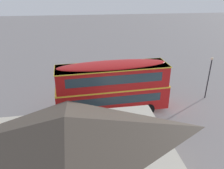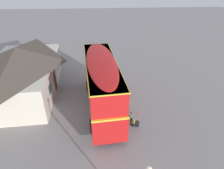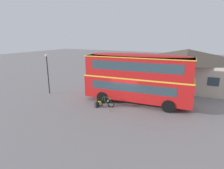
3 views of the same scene
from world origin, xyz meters
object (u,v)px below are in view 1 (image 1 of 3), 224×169
object	(u,v)px
touring_bicycle	(132,95)
water_bottle_green_metal	(123,97)
double_decker_bus	(112,86)
street_lamp	(209,73)
backpack_on_ground	(136,94)
water_bottle_red_squeeze	(121,94)

from	to	relation	value
touring_bicycle	water_bottle_green_metal	bearing A→B (deg)	-15.46
double_decker_bus	street_lamp	distance (m)	10.01
touring_bicycle	street_lamp	xyz separation A→B (m)	(-7.63, 0.69, 2.38)
backpack_on_ground	street_lamp	size ratio (longest dim) A/B	0.11
touring_bicycle	water_bottle_green_metal	distance (m)	0.90
double_decker_bus	touring_bicycle	distance (m)	3.94
double_decker_bus	touring_bicycle	world-z (taller)	double_decker_bus
backpack_on_ground	street_lamp	bearing A→B (deg)	170.79
double_decker_bus	street_lamp	bearing A→B (deg)	-170.81
water_bottle_red_squeeze	street_lamp	distance (m)	9.14
double_decker_bus	water_bottle_red_squeeze	world-z (taller)	double_decker_bus
double_decker_bus	backpack_on_ground	world-z (taller)	double_decker_bus
backpack_on_ground	water_bottle_red_squeeze	world-z (taller)	backpack_on_ground
water_bottle_red_squeeze	street_lamp	xyz separation A→B (m)	(-8.61, 1.53, 2.65)
touring_bicycle	water_bottle_red_squeeze	xyz separation A→B (m)	(0.98, -0.84, -0.27)
touring_bicycle	backpack_on_ground	distance (m)	0.73
double_decker_bus	water_bottle_green_metal	bearing A→B (deg)	-119.50
double_decker_bus	street_lamp	size ratio (longest dim) A/B	2.30
backpack_on_ground	street_lamp	distance (m)	7.58
double_decker_bus	street_lamp	xyz separation A→B (m)	(-9.88, -1.60, 0.11)
double_decker_bus	touring_bicycle	xyz separation A→B (m)	(-2.26, -2.29, -2.27)
water_bottle_green_metal	street_lamp	bearing A→B (deg)	173.78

